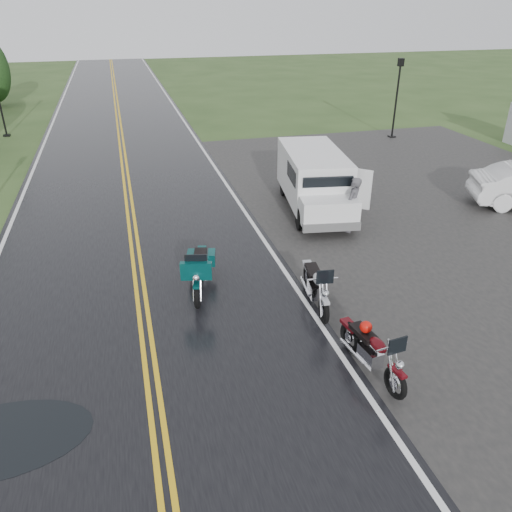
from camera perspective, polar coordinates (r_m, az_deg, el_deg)
The scene contains 9 objects.
ground at distance 10.59m, azimuth -12.09°, elevation -11.48°, with size 120.00×120.00×0.00m, color #2D471E.
road at distance 19.47m, azimuth -14.41°, elevation 6.83°, with size 8.00×100.00×0.04m, color black.
parking_pad at distance 18.49m, azimuth 22.71°, elevation 4.44°, with size 14.00×24.00×0.03m, color black.
motorcycle_red at distance 9.45m, azimuth 15.82°, elevation -12.70°, with size 0.75×2.06×1.22m, color #50090F, non-canonical shape.
motorcycle_teal at distance 11.60m, azimuth -6.79°, elevation -3.28°, with size 0.82×2.26×1.33m, color #053938, non-canonical shape.
motorcycle_silver at distance 11.11m, azimuth 7.84°, elevation -5.07°, with size 0.77×2.13×1.26m, color #AFB1B7, non-canonical shape.
van_white at distance 15.58m, azimuth 5.25°, elevation 6.40°, with size 1.93×5.15×2.02m, color white, non-canonical shape.
person_at_van at distance 15.72m, azimuth 10.99°, elevation 5.65°, with size 0.64×0.42×1.75m, color #46454A.
lamp_post_far_right at distance 27.88m, azimuth 15.75°, elevation 16.91°, with size 0.34×0.34×4.01m, color black, non-canonical shape.
Camera 1 is at (-0.03, -8.35, 6.51)m, focal length 35.00 mm.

